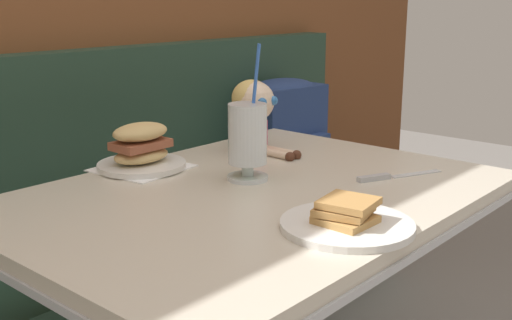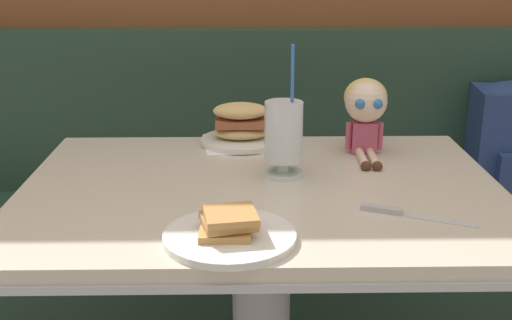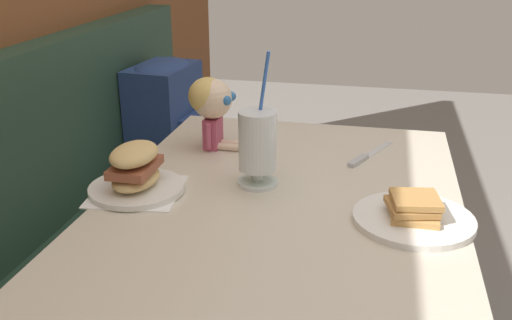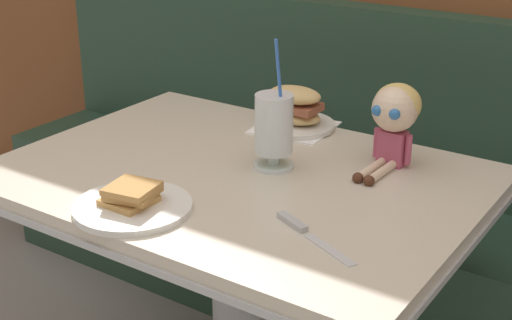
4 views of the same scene
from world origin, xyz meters
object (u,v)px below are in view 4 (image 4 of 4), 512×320
object	(u,v)px
milkshake_glass	(274,127)
sandwich_plate	(295,112)
toast_plate	(132,203)
butter_knife	(302,229)
seated_doll	(395,113)

from	to	relation	value
milkshake_glass	sandwich_plate	bearing A→B (deg)	111.21
toast_plate	butter_knife	size ratio (longest dim) A/B	1.12
sandwich_plate	butter_knife	xyz separation A→B (m)	(0.32, -0.50, -0.04)
milkshake_glass	sandwich_plate	size ratio (longest dim) A/B	1.42
sandwich_plate	seated_doll	size ratio (longest dim) A/B	1.01
sandwich_plate	toast_plate	bearing A→B (deg)	-91.76
sandwich_plate	seated_doll	distance (m)	0.35
seated_doll	butter_knife	bearing A→B (deg)	-90.27
sandwich_plate	milkshake_glass	bearing A→B (deg)	-68.79
milkshake_glass	sandwich_plate	xyz separation A→B (m)	(-0.10, 0.26, -0.05)
milkshake_glass	sandwich_plate	world-z (taller)	milkshake_glass
milkshake_glass	sandwich_plate	distance (m)	0.29
sandwich_plate	butter_knife	bearing A→B (deg)	-57.31
milkshake_glass	butter_knife	world-z (taller)	milkshake_glass
toast_plate	milkshake_glass	bearing A→B (deg)	71.17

